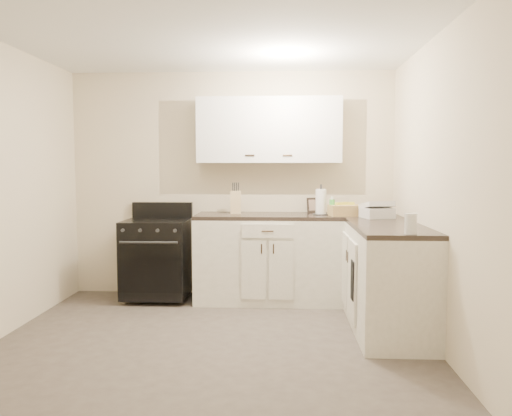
# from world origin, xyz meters

# --- Properties ---
(floor) EXTENTS (3.60, 3.60, 0.00)m
(floor) POSITION_xyz_m (0.00, 0.00, 0.00)
(floor) COLOR #473F38
(floor) RESTS_ON ground
(ceiling) EXTENTS (3.60, 3.60, 0.00)m
(ceiling) POSITION_xyz_m (0.00, 0.00, 2.50)
(ceiling) COLOR white
(ceiling) RESTS_ON wall_back
(wall_back) EXTENTS (3.60, 0.00, 3.60)m
(wall_back) POSITION_xyz_m (0.00, 1.80, 1.25)
(wall_back) COLOR beige
(wall_back) RESTS_ON ground
(wall_right) EXTENTS (0.00, 3.60, 3.60)m
(wall_right) POSITION_xyz_m (1.80, 0.00, 1.25)
(wall_right) COLOR beige
(wall_right) RESTS_ON ground
(wall_front) EXTENTS (3.60, 0.00, 3.60)m
(wall_front) POSITION_xyz_m (0.00, -1.80, 1.25)
(wall_front) COLOR beige
(wall_front) RESTS_ON ground
(base_cabinets_back) EXTENTS (1.55, 0.60, 0.90)m
(base_cabinets_back) POSITION_xyz_m (0.43, 1.50, 0.45)
(base_cabinets_back) COLOR white
(base_cabinets_back) RESTS_ON floor
(base_cabinets_right) EXTENTS (0.60, 1.90, 0.90)m
(base_cabinets_right) POSITION_xyz_m (1.50, 0.85, 0.45)
(base_cabinets_right) COLOR white
(base_cabinets_right) RESTS_ON floor
(countertop_back) EXTENTS (1.55, 0.60, 0.04)m
(countertop_back) POSITION_xyz_m (0.43, 1.50, 0.92)
(countertop_back) COLOR black
(countertop_back) RESTS_ON base_cabinets_back
(countertop_right) EXTENTS (0.60, 1.90, 0.04)m
(countertop_right) POSITION_xyz_m (1.50, 0.85, 0.92)
(countertop_right) COLOR black
(countertop_right) RESTS_ON base_cabinets_right
(upper_cabinets) EXTENTS (1.55, 0.30, 0.70)m
(upper_cabinets) POSITION_xyz_m (0.43, 1.65, 1.84)
(upper_cabinets) COLOR white
(upper_cabinets) RESTS_ON wall_back
(stove) EXTENTS (0.68, 0.58, 0.83)m
(stove) POSITION_xyz_m (-0.79, 1.48, 0.46)
(stove) COLOR black
(stove) RESTS_ON floor
(knife_block) EXTENTS (0.12, 0.11, 0.25)m
(knife_block) POSITION_xyz_m (0.07, 1.57, 1.06)
(knife_block) COLOR tan
(knife_block) RESTS_ON countertop_back
(paper_towel) EXTENTS (0.11, 0.11, 0.27)m
(paper_towel) POSITION_xyz_m (0.98, 1.49, 1.08)
(paper_towel) COLOR white
(paper_towel) RESTS_ON countertop_back
(soap_bottle) EXTENTS (0.06, 0.06, 0.17)m
(soap_bottle) POSITION_xyz_m (1.09, 1.42, 1.02)
(soap_bottle) COLOR green
(soap_bottle) RESTS_ON countertop_back
(picture_frame) EXTENTS (0.14, 0.09, 0.17)m
(picture_frame) POSITION_xyz_m (0.91, 1.75, 1.02)
(picture_frame) COLOR black
(picture_frame) RESTS_ON countertop_back
(wicker_basket) EXTENTS (0.36, 0.27, 0.11)m
(wicker_basket) POSITION_xyz_m (1.23, 1.40, 1.00)
(wicker_basket) COLOR tan
(wicker_basket) RESTS_ON countertop_right
(countertop_grill) EXTENTS (0.33, 0.32, 0.10)m
(countertop_grill) POSITION_xyz_m (1.51, 1.18, 0.99)
(countertop_grill) COLOR silver
(countertop_grill) RESTS_ON countertop_right
(glass_jar) EXTENTS (0.12, 0.12, 0.16)m
(glass_jar) POSITION_xyz_m (1.55, 0.00, 1.02)
(glass_jar) COLOR silver
(glass_jar) RESTS_ON countertop_right
(oven_mitt_near) EXTENTS (0.02, 0.14, 0.24)m
(oven_mitt_near) POSITION_xyz_m (1.18, 0.43, 0.43)
(oven_mitt_near) COLOR black
(oven_mitt_near) RESTS_ON base_cabinets_right
(oven_mitt_far) EXTENTS (0.02, 0.15, 0.26)m
(oven_mitt_far) POSITION_xyz_m (1.18, 0.42, 0.52)
(oven_mitt_far) COLOR black
(oven_mitt_far) RESTS_ON base_cabinets_right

